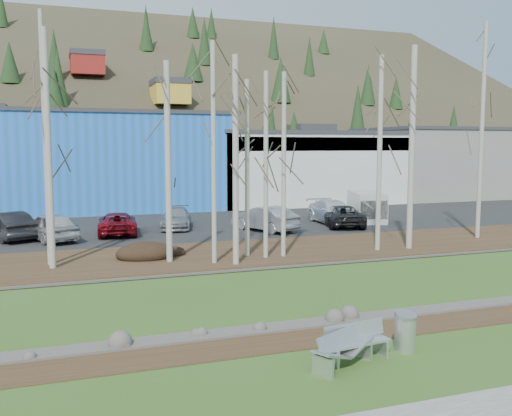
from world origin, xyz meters
name	(u,v)px	position (x,y,z in m)	size (l,w,h in m)	color
ground	(469,346)	(0.00, 0.00, 0.00)	(200.00, 200.00, 0.00)	#36531C
dirt_strip	(422,323)	(0.00, 2.10, 0.01)	(80.00, 1.80, 0.03)	#382616
near_bank_rocks	(403,315)	(0.00, 3.10, 0.00)	(80.00, 0.80, 0.50)	#47423D
river	(343,286)	(0.00, 7.20, 0.00)	(80.00, 8.00, 0.90)	black
far_bank_rocks	(300,265)	(0.00, 11.30, 0.00)	(80.00, 0.80, 0.46)	#47423D
far_bank	(275,251)	(0.00, 14.50, 0.07)	(80.00, 7.00, 0.15)	#382616
parking_lot	(219,225)	(0.00, 25.00, 0.07)	(80.00, 14.00, 0.14)	black
building_blue	(108,161)	(-6.00, 39.00, 4.16)	(20.40, 12.24, 8.30)	#1F64B4
building_white	(298,167)	(12.00, 38.98, 3.41)	(18.36, 12.24, 6.80)	silver
building_grey	(434,163)	(28.00, 39.00, 3.66)	(14.28, 12.24, 7.30)	slate
hillside	(119,71)	(0.00, 84.00, 17.50)	(160.00, 72.00, 35.00)	#302A1D
bench_intact	(356,342)	(-3.40, 0.18, 0.46)	(1.90, 0.79, 0.92)	silver
bench_damaged	(343,348)	(-3.92, -0.08, 0.44)	(2.02, 1.43, 0.87)	silver
litter_bin	(405,333)	(-1.87, 0.27, 0.48)	(0.56, 0.56, 0.97)	silver
dirt_mound	(146,252)	(-6.54, 14.64, 0.43)	(2.86, 2.02, 0.56)	black
birch_0	(48,150)	(-10.73, 13.73, 5.28)	(0.28, 0.28, 10.25)	beige
birch_1	(45,140)	(-10.85, 14.55, 5.72)	(0.20, 0.20, 11.14)	beige
birch_2	(168,163)	(-5.66, 13.39, 4.69)	(0.28, 0.28, 9.08)	beige
birch_3	(214,154)	(-3.79, 12.43, 5.09)	(0.22, 0.22, 9.89)	beige
birch_4	(236,161)	(-2.94, 11.85, 4.78)	(0.27, 0.27, 9.26)	beige
birch_5	(247,169)	(-1.82, 13.57, 4.36)	(0.23, 0.23, 8.43)	beige
birch_6	(284,165)	(-0.22, 12.85, 4.53)	(0.22, 0.22, 8.75)	beige
birch_7	(412,148)	(6.77, 12.65, 5.32)	(0.30, 0.30, 10.34)	beige
birch_8	(380,154)	(4.96, 12.78, 5.04)	(0.25, 0.25, 9.79)	beige
birch_9	(482,131)	(12.54, 14.24, 6.27)	(0.24, 0.24, 12.24)	beige
birch_10	(266,166)	(-1.13, 12.85, 4.53)	(0.22, 0.22, 8.75)	beige
car_0	(50,227)	(-10.84, 21.47, 0.94)	(1.88, 4.67, 1.59)	silver
car_1	(6,226)	(-13.21, 22.72, 0.94)	(1.69, 4.84, 1.59)	black
car_2	(117,223)	(-7.04, 22.56, 0.81)	(2.21, 4.79, 1.33)	maroon
car_3	(176,218)	(-3.19, 23.88, 0.80)	(1.84, 4.53, 1.31)	gray
car_4	(265,218)	(1.82, 20.89, 0.92)	(1.65, 4.73, 1.56)	#A9A9AB
car_5	(342,216)	(7.36, 21.15, 0.84)	(2.32, 5.03, 1.40)	black
car_6	(333,212)	(7.43, 22.46, 0.92)	(2.20, 5.41, 1.57)	silver
van_white	(367,207)	(10.30, 22.88, 1.16)	(3.28, 5.03, 2.04)	silver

